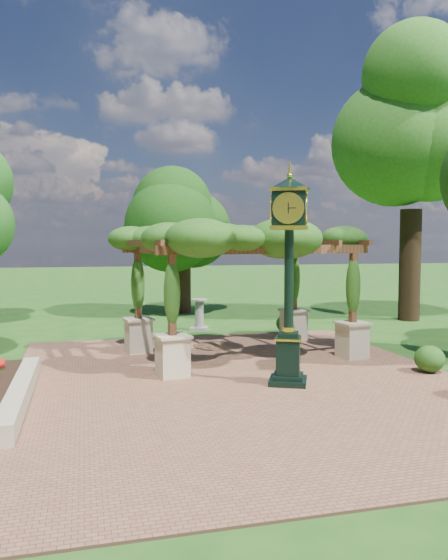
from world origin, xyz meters
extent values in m
plane|color=#1E4714|center=(0.00, 0.00, 0.00)|extent=(120.00, 120.00, 0.00)
cube|color=brown|center=(0.00, 1.00, 0.02)|extent=(10.00, 12.00, 0.04)
cube|color=#C6B793|center=(-4.60, 0.50, 0.20)|extent=(0.35, 5.00, 0.40)
cube|color=black|center=(0.94, 0.50, 0.10)|extent=(1.06, 1.06, 0.12)
cube|color=black|center=(0.94, 0.50, 0.64)|extent=(0.67, 0.67, 0.90)
cube|color=gold|center=(0.94, 0.50, 1.04)|extent=(0.74, 0.74, 0.04)
cylinder|color=black|center=(0.94, 0.50, 2.34)|extent=(0.27, 0.27, 2.30)
cube|color=black|center=(0.94, 0.50, 3.85)|extent=(0.93, 0.93, 0.70)
cylinder|color=beige|center=(0.78, 0.18, 3.85)|extent=(0.56, 0.28, 0.60)
cone|color=black|center=(0.94, 0.50, 4.40)|extent=(1.20, 1.20, 0.25)
sphere|color=gold|center=(0.94, 0.50, 4.55)|extent=(0.14, 0.14, 0.14)
cube|color=beige|center=(-1.41, 1.80, 0.50)|extent=(0.76, 0.76, 0.91)
cube|color=brown|center=(-1.41, 1.80, 1.94)|extent=(0.19, 0.19, 1.87)
cube|color=beige|center=(3.59, 2.61, 0.50)|extent=(0.76, 0.76, 0.91)
cube|color=brown|center=(3.59, 2.61, 1.94)|extent=(0.19, 0.19, 1.87)
cube|color=beige|center=(-1.90, 4.79, 0.50)|extent=(0.76, 0.76, 0.91)
cube|color=brown|center=(-1.90, 4.79, 1.94)|extent=(0.19, 0.19, 1.87)
cube|color=beige|center=(3.10, 5.61, 0.50)|extent=(0.76, 0.76, 0.91)
cube|color=brown|center=(3.10, 5.61, 1.94)|extent=(0.19, 0.19, 1.87)
cube|color=brown|center=(1.09, 2.20, 2.96)|extent=(5.82, 1.09, 0.22)
cube|color=brown|center=(0.60, 5.20, 2.96)|extent=(5.82, 1.09, 0.22)
ellipsoid|color=#255017|center=(0.84, 3.70, 3.23)|extent=(6.39, 4.55, 1.01)
cube|color=gray|center=(0.60, 8.36, 0.06)|extent=(0.79, 0.79, 0.11)
cylinder|color=gray|center=(0.60, 8.36, 0.56)|extent=(0.40, 0.40, 1.01)
cylinder|color=gray|center=(0.60, 8.36, 1.09)|extent=(0.75, 0.75, 0.06)
ellipsoid|color=#224F16|center=(4.58, 0.65, 0.36)|extent=(0.89, 0.89, 0.64)
ellipsoid|color=#235A1A|center=(3.31, 6.80, 0.36)|extent=(0.73, 0.73, 0.64)
cylinder|color=#311D13|center=(0.91, 13.05, 1.26)|extent=(0.58, 0.58, 2.52)
ellipsoid|color=#163B0E|center=(0.91, 13.05, 4.50)|extent=(3.79, 3.79, 3.97)
cylinder|color=black|center=(9.28, 8.69, 2.22)|extent=(0.84, 0.84, 4.44)
ellipsoid|color=#2B5F1B|center=(9.28, 8.69, 7.94)|extent=(4.76, 4.76, 7.01)
camera|label=1|loc=(-3.36, -10.54, 3.14)|focal=35.00mm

